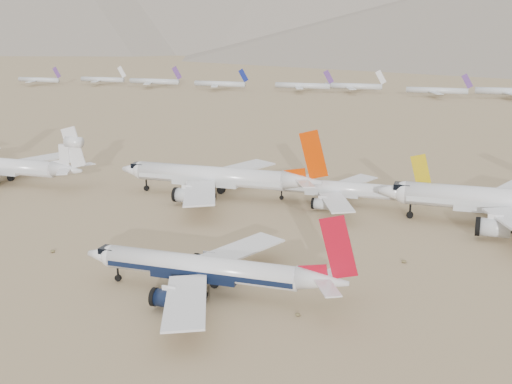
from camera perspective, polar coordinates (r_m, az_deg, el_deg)
ground at (r=110.74m, az=-8.97°, el=-9.46°), size 7000.00×7000.00×0.00m
main_airliner at (r=110.17m, az=-3.94°, el=-6.90°), size 46.25×45.18×16.32m
row2_gold_tail at (r=165.04m, az=7.70°, el=0.22°), size 41.09×40.19×14.63m
row2_orange_tail at (r=170.98m, az=-3.34°, el=1.33°), size 55.03×53.84×19.63m
row2_white_trijet at (r=198.89m, az=-21.35°, el=2.16°), size 51.04×49.89×18.09m
distant_storage_row at (r=430.89m, az=17.84°, el=8.61°), size 617.21×62.34×15.38m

